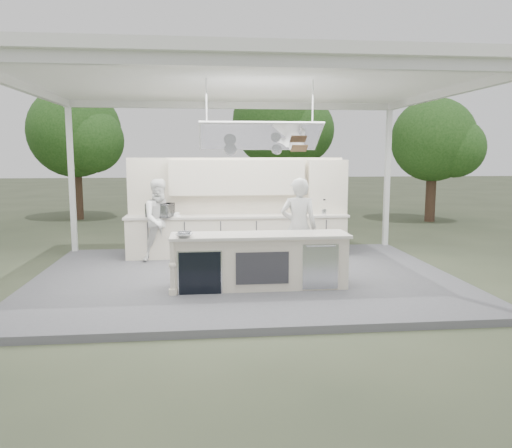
{
  "coord_description": "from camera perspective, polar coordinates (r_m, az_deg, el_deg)",
  "views": [
    {
      "loc": [
        -0.77,
        -9.43,
        2.44
      ],
      "look_at": [
        0.27,
        0.4,
        1.06
      ],
      "focal_mm": 35.0,
      "sensor_mm": 36.0,
      "label": 1
    }
  ],
  "objects": [
    {
      "name": "head_chef",
      "position": [
        9.53,
        4.9,
        -0.39
      ],
      "size": [
        0.76,
        0.57,
        1.89
      ],
      "primitive_type": "imported",
      "rotation": [
        0.0,
        0.0,
        2.95
      ],
      "color": "silver",
      "rests_on": "stage_deck"
    },
    {
      "name": "ground",
      "position": [
        9.77,
        -1.32,
        -6.53
      ],
      "size": [
        90.0,
        90.0,
        0.0
      ],
      "primitive_type": "plane",
      "color": "#4A5137",
      "rests_on": "ground"
    },
    {
      "name": "bowl_large",
      "position": [
        8.39,
        -8.2,
        -1.31
      ],
      "size": [
        0.34,
        0.34,
        0.07
      ],
      "primitive_type": "imported",
      "rotation": [
        0.0,
        0.0,
        -0.32
      ],
      "color": "#AEB1B5",
      "rests_on": "demo_island"
    },
    {
      "name": "bowl_small",
      "position": [
        8.55,
        -8.16,
        -1.11
      ],
      "size": [
        0.3,
        0.3,
        0.07
      ],
      "primitive_type": "imported",
      "rotation": [
        0.0,
        0.0,
        0.34
      ],
      "color": "#B4B7BC",
      "rests_on": "demo_island"
    },
    {
      "name": "back_counter",
      "position": [
        11.5,
        -2.11,
        -1.28
      ],
      "size": [
        5.08,
        0.72,
        0.95
      ],
      "color": "beige",
      "rests_on": "stage_deck"
    },
    {
      "name": "sous_chef",
      "position": [
        11.11,
        -10.79,
        0.45
      ],
      "size": [
        1.05,
        0.93,
        1.8
      ],
      "primitive_type": "imported",
      "rotation": [
        0.0,
        0.0,
        0.33
      ],
      "color": "white",
      "rests_on": "stage_deck"
    },
    {
      "name": "tree_cluster",
      "position": [
        19.23,
        -4.28,
        10.44
      ],
      "size": [
        19.55,
        9.4,
        5.85
      ],
      "color": "#4E3227",
      "rests_on": "ground"
    },
    {
      "name": "demo_island",
      "position": [
        8.76,
        0.32,
        -4.21
      ],
      "size": [
        3.1,
        0.79,
        0.95
      ],
      "color": "beige",
      "rests_on": "stage_deck"
    },
    {
      "name": "toaster_oven",
      "position": [
        11.23,
        -10.92,
        1.58
      ],
      "size": [
        0.65,
        0.54,
        0.31
      ],
      "primitive_type": "imported",
      "rotation": [
        0.0,
        0.0,
        -0.35
      ],
      "color": "silver",
      "rests_on": "back_counter"
    },
    {
      "name": "back_wall_unit",
      "position": [
        11.64,
        -0.02,
        3.67
      ],
      "size": [
        5.05,
        0.48,
        2.25
      ],
      "color": "beige",
      "rests_on": "stage_deck"
    },
    {
      "name": "tent",
      "position": [
        9.53,
        -1.37,
        15.6
      ],
      "size": [
        8.2,
        6.2,
        3.86
      ],
      "color": "white",
      "rests_on": "ground"
    },
    {
      "name": "stage_deck",
      "position": [
        9.75,
        -1.32,
        -6.19
      ],
      "size": [
        8.0,
        6.0,
        0.12
      ],
      "primitive_type": "cube",
      "color": "#56555A",
      "rests_on": "ground"
    }
  ]
}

